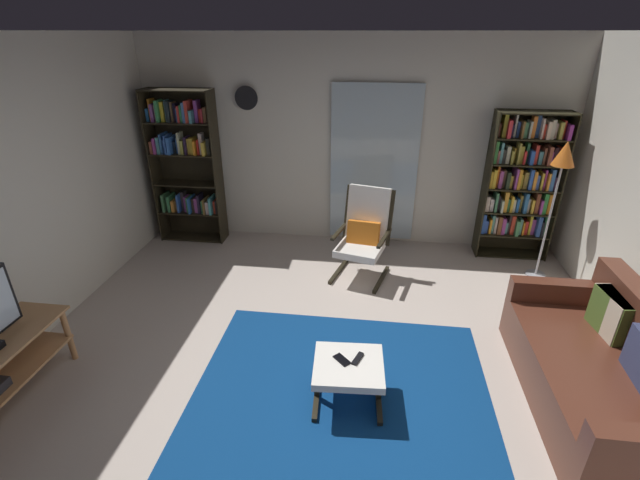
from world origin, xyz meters
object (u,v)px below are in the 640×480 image
Objects in this scene: tv_remote at (358,359)px; floor_lamp_by_shelf at (562,165)px; lounge_armchair at (364,231)px; wall_clock at (246,98)px; ottoman at (348,370)px; bookshelf_near_sofa at (521,183)px; bookshelf_near_tv at (186,162)px; leather_sofa at (604,372)px; cell_phone at (342,360)px.

floor_lamp_by_shelf is (1.99, 2.16, 0.95)m from tv_remote.
lounge_armchair is 2.22m from wall_clock.
bookshelf_near_sofa is at bearing 55.88° from ottoman.
bookshelf_near_tv is at bearing 173.57° from floor_lamp_by_shelf.
leather_sofa is 12.67× the size of cell_phone.
floor_lamp_by_shelf reaches higher than leather_sofa.
bookshelf_near_sofa is 3.37m from cell_phone.
bookshelf_near_tv reaches higher than leather_sofa.
leather_sofa is at bearing -94.80° from floor_lamp_by_shelf.
floor_lamp_by_shelf reaches higher than cell_phone.
leather_sofa is 4.61m from wall_clock.
wall_clock is (-1.46, 2.88, 1.48)m from cell_phone.
bookshelf_near_tv is at bearing 130.57° from ottoman.
cell_phone is at bearing -174.44° from leather_sofa.
cell_phone is (-0.08, -1.98, -0.17)m from lounge_armchair.
lounge_armchair is at bearing 136.05° from leather_sofa.
tv_remote is at bearing 39.10° from ottoman.
lounge_armchair is 7.30× the size of cell_phone.
bookshelf_near_tv is 1.93× the size of lounge_armchair.
bookshelf_near_tv is 1.10× the size of bookshelf_near_sofa.
bookshelf_near_sofa is 2.61m from leather_sofa.
bookshelf_near_tv is at bearing 85.99° from cell_phone.
tv_remote reaches higher than cell_phone.
floor_lamp_by_shelf is at bearing -11.09° from wall_clock.
bookshelf_near_tv is at bearing -179.46° from bookshelf_near_sofa.
bookshelf_near_tv reaches higher than lounge_armchair.
lounge_armchair is 1.99m from cell_phone.
bookshelf_near_sofa is at bearing 77.84° from tv_remote.
wall_clock is at bearing 140.39° from tv_remote.
leather_sofa is 1.90m from ottoman.
ottoman is at bearing -71.74° from cell_phone.
wall_clock is at bearing 141.62° from leather_sofa.
bookshelf_near_sofa reaches higher than lounge_armchair.
bookshelf_near_sofa is 0.68m from floor_lamp_by_shelf.
ottoman is (2.32, -2.70, -0.78)m from bookshelf_near_tv.
bookshelf_near_sofa reaches higher than ottoman.
ottoman is 0.11m from tv_remote.
cell_phone is at bearing 152.47° from ottoman.
lounge_armchair is 2.02m from ottoman.
wall_clock is at bearing 168.91° from floor_lamp_by_shelf.
ottoman is at bearing -124.12° from bookshelf_near_sofa.
leather_sofa is 1.83m from tv_remote.
floor_lamp_by_shelf is at bearing 85.20° from leather_sofa.
floor_lamp_by_shelf is 3.67m from wall_clock.
cell_phone is (-1.94, -0.19, 0.06)m from leather_sofa.
cell_phone is 3.55m from wall_clock.
bookshelf_near_sofa reaches higher than floor_lamp_by_shelf.
tv_remote is at bearing -61.15° from wall_clock.
ottoman is 0.09m from cell_phone.
bookshelf_near_tv is 13.71× the size of tv_remote.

